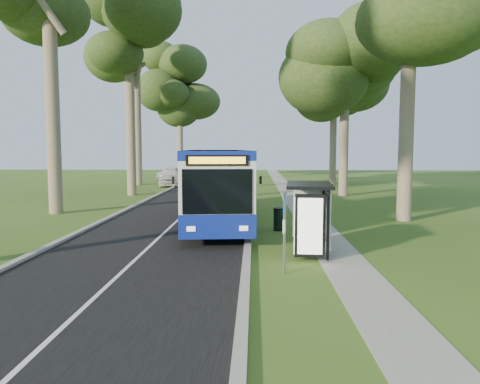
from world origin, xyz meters
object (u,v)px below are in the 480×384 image
object	(u,v)px
bus_stop_sign	(284,222)
car_silver	(171,174)
car_white	(170,177)
litter_bin	(280,219)
bus_shelter	(315,206)
bus	(215,185)

from	to	relation	value
bus_stop_sign	car_silver	size ratio (longest dim) A/B	0.58
bus_stop_sign	car_white	xyz separation A→B (m)	(-8.74, 30.66, -0.64)
bus_stop_sign	car_white	world-z (taller)	bus_stop_sign
litter_bin	car_white	bearing A→B (deg)	110.80
litter_bin	car_white	world-z (taller)	car_white
car_white	bus_shelter	bearing A→B (deg)	-78.84
litter_bin	car_silver	bearing A→B (deg)	107.76
car_silver	car_white	bearing A→B (deg)	-57.09
bus_stop_sign	car_silver	world-z (taller)	bus_stop_sign
bus_stop_sign	litter_bin	size ratio (longest dim) A/B	2.41
bus	car_silver	bearing A→B (deg)	98.57
bus	car_silver	world-z (taller)	bus
car_white	car_silver	bearing A→B (deg)	91.35
bus_stop_sign	bus_shelter	bearing A→B (deg)	76.38
bus_stop_sign	car_white	distance (m)	31.89
bus_stop_sign	car_white	bearing A→B (deg)	117.89
litter_bin	car_silver	world-z (taller)	car_silver
bus	car_silver	size ratio (longest dim) A/B	3.24
bus_shelter	litter_bin	size ratio (longest dim) A/B	2.93
bus	bus_shelter	size ratio (longest dim) A/B	4.60
bus	bus_shelter	world-z (taller)	bus
car_white	car_silver	xyz separation A→B (m)	(-1.51, 9.10, -0.16)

